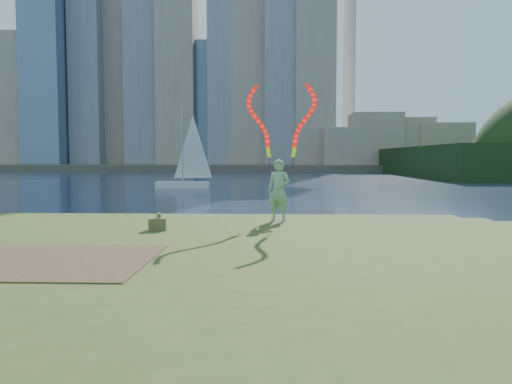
{
  "coord_description": "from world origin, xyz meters",
  "views": [
    {
      "loc": [
        1.52,
        -11.49,
        2.57
      ],
      "look_at": [
        1.05,
        1.0,
        1.7
      ],
      "focal_mm": 35.0,
      "sensor_mm": 36.0,
      "label": 1
    }
  ],
  "objects": [
    {
      "name": "sailboat",
      "position": [
        -5.85,
        29.29,
        1.2
      ],
      "size": [
        4.64,
        1.71,
        6.98
      ],
      "rotation": [
        0.0,
        0.0,
        0.08
      ],
      "color": "silver",
      "rests_on": "ground"
    },
    {
      "name": "dirt_patch",
      "position": [
        -2.2,
        -3.2,
        0.81
      ],
      "size": [
        3.2,
        3.0,
        0.02
      ],
      "primitive_type": "cube",
      "color": "#47331E",
      "rests_on": "grassy_knoll"
    },
    {
      "name": "canvas_bag",
      "position": [
        -1.34,
        0.46,
        0.96
      ],
      "size": [
        0.47,
        0.53,
        0.39
      ],
      "rotation": [
        0.0,
        0.0,
        0.28
      ],
      "color": "brown",
      "rests_on": "grassy_knoll"
    },
    {
      "name": "ground",
      "position": [
        0.0,
        0.0,
        0.0
      ],
      "size": [
        320.0,
        320.0,
        0.0
      ],
      "primitive_type": "plane",
      "color": "#192640",
      "rests_on": "ground"
    },
    {
      "name": "grassy_knoll",
      "position": [
        0.0,
        -2.3,
        0.34
      ],
      "size": [
        20.0,
        18.0,
        0.8
      ],
      "color": "#3C4C1B",
      "rests_on": "ground"
    },
    {
      "name": "far_shore",
      "position": [
        0.0,
        95.0,
        0.6
      ],
      "size": [
        320.0,
        40.0,
        1.2
      ],
      "primitive_type": "cube",
      "color": "#4E4939",
      "rests_on": "ground"
    },
    {
      "name": "woman_with_ribbons",
      "position": [
        1.64,
        2.23,
        2.2
      ],
      "size": [
        1.97,
        0.77,
        4.09
      ],
      "rotation": [
        0.0,
        0.0,
        -0.35
      ],
      "color": "#1C6C24",
      "rests_on": "grassy_knoll"
    }
  ]
}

